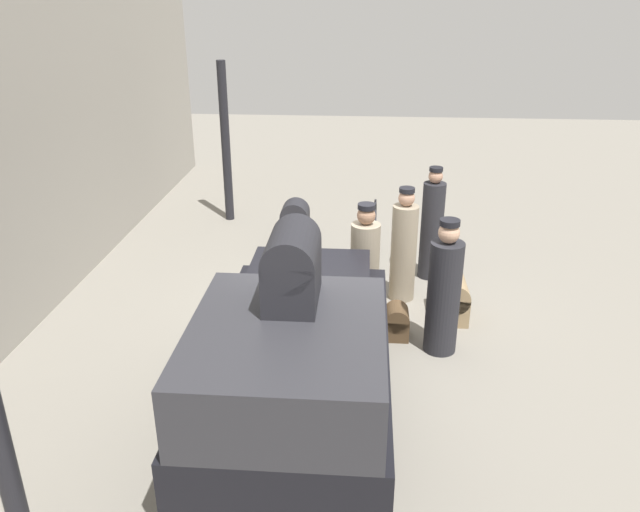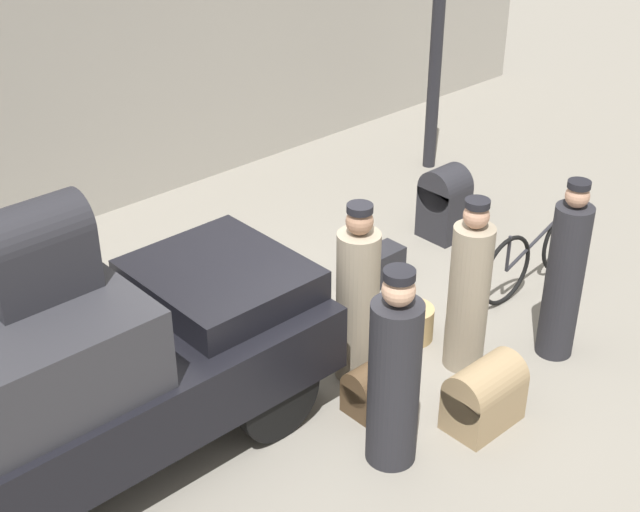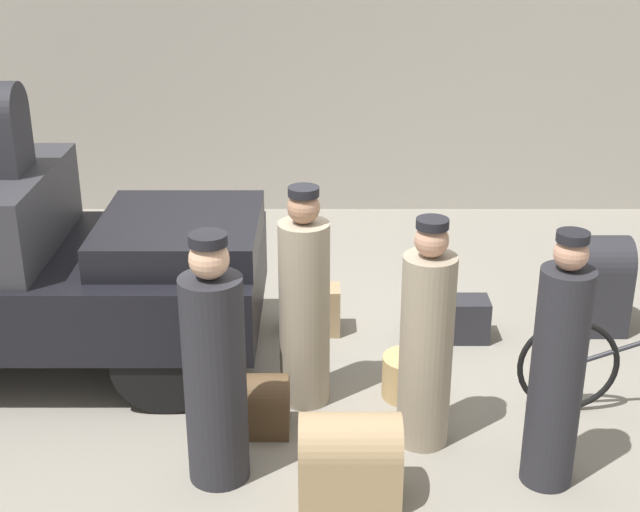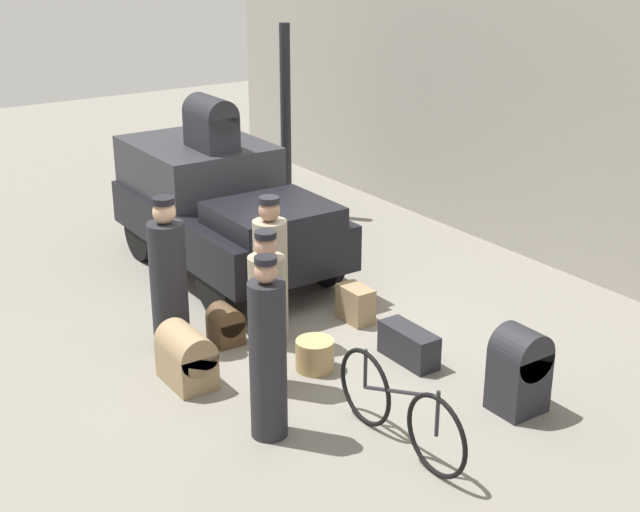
{
  "view_description": "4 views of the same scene",
  "coord_description": "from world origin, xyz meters",
  "views": [
    {
      "loc": [
        -7.32,
        -0.37,
        4.21
      ],
      "look_at": [
        0.2,
        0.2,
        0.95
      ],
      "focal_mm": 35.0,
      "sensor_mm": 36.0,
      "label": 1
    },
    {
      "loc": [
        -4.55,
        -5.0,
        4.97
      ],
      "look_at": [
        0.2,
        0.2,
        0.95
      ],
      "focal_mm": 50.0,
      "sensor_mm": 36.0,
      "label": 2
    },
    {
      "loc": [
        0.22,
        -6.34,
        3.67
      ],
      "look_at": [
        0.2,
        0.2,
        0.95
      ],
      "focal_mm": 50.0,
      "sensor_mm": 36.0,
      "label": 3
    },
    {
      "loc": [
        7.92,
        -5.04,
        4.51
      ],
      "look_at": [
        0.2,
        0.2,
        0.95
      ],
      "focal_mm": 50.0,
      "sensor_mm": 36.0,
      "label": 4
    }
  ],
  "objects": [
    {
      "name": "suitcase_small_leather",
      "position": [
        0.17,
        0.73,
        0.22
      ],
      "size": [
        0.46,
        0.27,
        0.43
      ],
      "color": "#937A56",
      "rests_on": "ground"
    },
    {
      "name": "trunk_barrel_dark",
      "position": [
        -0.18,
        -0.83,
        0.22
      ],
      "size": [
        0.36,
        0.32,
        0.45
      ],
      "color": "#4C3823",
      "rests_on": "ground"
    },
    {
      "name": "suitcase_black_upright",
      "position": [
        0.41,
        -1.6,
        0.3
      ],
      "size": [
        0.65,
        0.41,
        0.61
      ],
      "color": "#937A56",
      "rests_on": "ground"
    },
    {
      "name": "conductor_in_dark_uniform",
      "position": [
        1.73,
        -1.41,
        0.82
      ],
      "size": [
        0.34,
        0.34,
        1.77
      ],
      "color": "#232328",
      "rests_on": "ground"
    },
    {
      "name": "ground_plane",
      "position": [
        0.0,
        0.0,
        0.0
      ],
      "size": [
        30.0,
        30.0,
        0.0
      ],
      "primitive_type": "plane",
      "color": "gray"
    },
    {
      "name": "porter_carrying_trunk",
      "position": [
        -0.46,
        -1.36,
        0.79
      ],
      "size": [
        0.41,
        0.41,
        1.74
      ],
      "color": "#232328",
      "rests_on": "ground"
    },
    {
      "name": "bicycle",
      "position": [
        2.57,
        -0.55,
        0.39
      ],
      "size": [
        1.77,
        0.04,
        0.81
      ],
      "color": "black",
      "rests_on": "ground"
    },
    {
      "name": "truck",
      "position": [
        -2.23,
        0.25,
        0.91
      ],
      "size": [
        3.58,
        1.78,
        1.64
      ],
      "color": "black",
      "rests_on": "ground"
    },
    {
      "name": "suitcase_tan_flat",
      "position": [
        1.32,
        0.6,
        0.19
      ],
      "size": [
        0.74,
        0.29,
        0.38
      ],
      "color": "#232328",
      "rests_on": "ground"
    },
    {
      "name": "trunk_large_brown",
      "position": [
        2.7,
        0.82,
        0.45
      ],
      "size": [
        0.43,
        0.48,
        0.87
      ],
      "color": "#232328",
      "rests_on": "ground"
    },
    {
      "name": "station_building_facade",
      "position": [
        0.0,
        4.08,
        2.25
      ],
      "size": [
        16.0,
        0.15,
        4.5
      ],
      "color": "gray",
      "rests_on": "ground"
    },
    {
      "name": "porter_with_bicycle",
      "position": [
        0.1,
        -0.39,
        0.79
      ],
      "size": [
        0.38,
        0.38,
        1.72
      ],
      "color": "gray",
      "rests_on": "ground"
    },
    {
      "name": "porter_lifting_near_truck",
      "position": [
        0.95,
        -0.94,
        0.77
      ],
      "size": [
        0.37,
        0.37,
        1.68
      ],
      "color": "gray",
      "rests_on": "ground"
    },
    {
      "name": "wicker_basket",
      "position": [
        0.9,
        -0.34,
        0.17
      ],
      "size": [
        0.41,
        0.41,
        0.34
      ],
      "color": "tan",
      "rests_on": "ground"
    }
  ]
}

